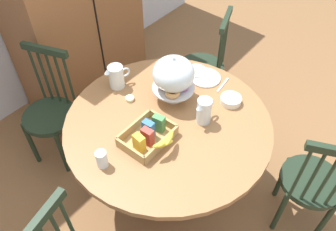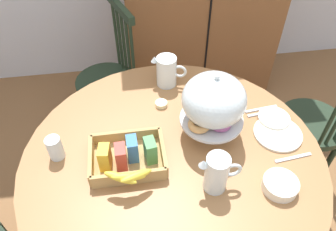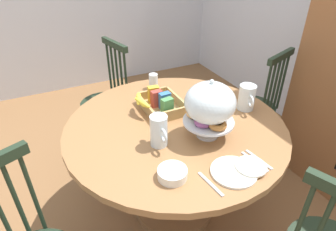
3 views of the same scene
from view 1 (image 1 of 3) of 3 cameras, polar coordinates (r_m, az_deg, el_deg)
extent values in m
plane|color=brown|center=(2.69, 3.01, -12.63)|extent=(10.00, 10.00, 0.00)
cube|color=brown|center=(3.05, -15.98, 18.31)|extent=(1.10, 0.56, 1.90)
cube|color=black|center=(2.81, -12.56, 18.65)|extent=(0.01, 0.01, 1.52)
cylinder|color=olive|center=(2.14, 0.00, -1.30)|extent=(1.31, 1.31, 0.04)
cylinder|color=brown|center=(2.40, 0.00, -6.72)|extent=(0.14, 0.14, 0.63)
cylinder|color=brown|center=(2.69, 0.00, -11.28)|extent=(0.56, 0.56, 0.06)
cylinder|color=#1E2D1E|center=(1.85, -16.34, -17.28)|extent=(0.02, 0.02, 0.48)
cube|color=#1E2D1E|center=(1.60, -21.42, -16.80)|extent=(0.36, 0.12, 0.05)
cylinder|color=#1E2D1E|center=(2.38, 23.15, -10.19)|extent=(0.40, 0.40, 0.04)
cylinder|color=#1E2D1E|center=(2.67, 24.64, -10.94)|extent=(0.04, 0.04, 0.45)
cylinder|color=#1E2D1E|center=(2.61, 18.69, -9.98)|extent=(0.04, 0.04, 0.45)
cylinder|color=#1E2D1E|center=(2.52, 24.86, -16.15)|extent=(0.04, 0.04, 0.45)
cylinder|color=#1E2D1E|center=(2.46, 18.40, -15.26)|extent=(0.04, 0.04, 0.45)
cylinder|color=#1E2D1E|center=(2.10, 25.10, -10.04)|extent=(0.02, 0.02, 0.48)
cylinder|color=#1E2D1E|center=(2.08, 23.24, -9.74)|extent=(0.02, 0.02, 0.48)
cylinder|color=#1E2D1E|center=(2.07, 21.35, -9.44)|extent=(0.02, 0.02, 0.48)
cylinder|color=#1E2D1E|center=(3.01, 5.66, 8.07)|extent=(0.40, 0.40, 0.04)
cylinder|color=#1E2D1E|center=(3.28, 3.58, 6.90)|extent=(0.04, 0.04, 0.45)
cylinder|color=#1E2D1E|center=(3.07, 2.19, 3.75)|extent=(0.04, 0.04, 0.45)
cylinder|color=#1E2D1E|center=(3.24, 8.38, 5.87)|extent=(0.04, 0.04, 0.45)
cylinder|color=#1E2D1E|center=(3.03, 7.28, 2.63)|extent=(0.04, 0.04, 0.45)
cylinder|color=#1E2D1E|center=(2.96, 9.74, 12.65)|extent=(0.02, 0.02, 0.48)
cylinder|color=#1E2D1E|center=(2.90, 9.47, 11.94)|extent=(0.02, 0.02, 0.48)
cylinder|color=#1E2D1E|center=(2.85, 9.19, 11.20)|extent=(0.02, 0.02, 0.48)
cylinder|color=#1E2D1E|center=(2.79, 8.90, 10.42)|extent=(0.02, 0.02, 0.48)
cylinder|color=#1E2D1E|center=(2.73, 8.60, 9.62)|extent=(0.02, 0.02, 0.48)
cube|color=#1E2D1E|center=(2.71, 9.85, 15.70)|extent=(0.35, 0.16, 0.05)
cylinder|color=#1E2D1E|center=(2.71, -19.46, -0.11)|extent=(0.40, 0.40, 0.04)
cylinder|color=#1E2D1E|center=(2.88, -22.13, -4.44)|extent=(0.04, 0.04, 0.45)
cylinder|color=#1E2D1E|center=(2.73, -17.48, -6.09)|extent=(0.04, 0.04, 0.45)
cylinder|color=#1E2D1E|center=(3.01, -19.17, -0.61)|extent=(0.04, 0.04, 0.45)
cylinder|color=#1E2D1E|center=(2.87, -14.61, -1.99)|extent=(0.04, 0.04, 0.45)
cylinder|color=#1E2D1E|center=(2.72, -21.29, 6.41)|extent=(0.02, 0.02, 0.48)
cylinder|color=#1E2D1E|center=(2.68, -20.09, 6.14)|extent=(0.02, 0.02, 0.48)
cylinder|color=#1E2D1E|center=(2.64, -18.86, 5.86)|extent=(0.02, 0.02, 0.48)
cylinder|color=#1E2D1E|center=(2.60, -17.59, 5.58)|extent=(0.02, 0.02, 0.48)
cylinder|color=#1E2D1E|center=(2.57, -16.29, 5.28)|extent=(0.02, 0.02, 0.48)
cube|color=#1E2D1E|center=(2.49, -20.28, 10.40)|extent=(0.15, 0.35, 0.05)
cylinder|color=silver|center=(2.27, 0.89, 3.11)|extent=(0.12, 0.12, 0.02)
cylinder|color=silver|center=(2.24, 0.90, 3.80)|extent=(0.03, 0.03, 0.09)
cylinder|color=silver|center=(2.21, 0.91, 4.78)|extent=(0.28, 0.28, 0.01)
torus|color=#B27033|center=(2.24, 2.21, 6.32)|extent=(0.10, 0.10, 0.03)
torus|color=#D19347|center=(2.23, -0.29, 6.07)|extent=(0.10, 0.10, 0.03)
torus|color=#935628|center=(2.19, -0.20, 5.15)|extent=(0.10, 0.10, 0.03)
torus|color=tan|center=(2.13, 0.78, 3.83)|extent=(0.10, 0.10, 0.03)
torus|color=#994C84|center=(2.18, 2.36, 5.02)|extent=(0.10, 0.10, 0.03)
ellipsoid|color=silver|center=(2.13, 0.95, 7.11)|extent=(0.27, 0.27, 0.22)
sphere|color=silver|center=(2.06, 0.99, 9.71)|extent=(0.02, 0.02, 0.02)
cylinder|color=silver|center=(2.34, -8.75, 6.53)|extent=(0.11, 0.11, 0.16)
cylinder|color=orange|center=(2.36, -8.69, 6.07)|extent=(0.09, 0.09, 0.11)
cone|color=silver|center=(2.28, -10.35, 7.30)|extent=(0.05, 0.05, 0.03)
torus|color=silver|center=(2.36, -7.28, 7.28)|extent=(0.07, 0.04, 0.07)
cylinder|color=silver|center=(2.07, 6.11, 0.76)|extent=(0.09, 0.09, 0.18)
cylinder|color=white|center=(2.09, 6.06, 0.26)|extent=(0.08, 0.08, 0.12)
cone|color=silver|center=(1.99, 5.34, 1.38)|extent=(0.04, 0.04, 0.03)
torus|color=silver|center=(2.11, 7.11, 1.86)|extent=(0.07, 0.02, 0.07)
cube|color=tan|center=(2.02, -3.47, -3.93)|extent=(0.30, 0.22, 0.01)
cube|color=tan|center=(1.95, -1.07, -4.94)|extent=(0.30, 0.02, 0.07)
cube|color=tan|center=(2.05, -5.82, -1.93)|extent=(0.30, 0.02, 0.07)
cube|color=tan|center=(1.94, -6.44, -6.02)|extent=(0.02, 0.22, 0.07)
cube|color=tan|center=(2.08, -0.78, -0.95)|extent=(0.02, 0.22, 0.07)
cube|color=gold|center=(1.93, -4.91, -4.62)|extent=(0.05, 0.08, 0.11)
cube|color=#B23D33|center=(1.96, -3.49, -3.56)|extent=(0.05, 0.07, 0.11)
cube|color=#336BAD|center=(1.99, -3.33, -2.25)|extent=(0.05, 0.07, 0.11)
cube|color=#47894C|center=(2.02, -1.57, -1.31)|extent=(0.05, 0.08, 0.11)
ellipsoid|color=yellow|center=(1.88, -0.97, -4.80)|extent=(0.14, 0.08, 0.05)
ellipsoid|color=yellow|center=(1.90, -0.39, -4.25)|extent=(0.13, 0.03, 0.05)
ellipsoid|color=yellow|center=(1.91, 0.17, -3.71)|extent=(0.14, 0.08, 0.05)
cylinder|color=white|center=(2.44, 6.33, 6.40)|extent=(0.22, 0.22, 0.01)
cylinder|color=white|center=(2.48, 4.83, 7.60)|extent=(0.15, 0.15, 0.01)
cylinder|color=white|center=(2.27, 10.59, 2.60)|extent=(0.14, 0.14, 0.04)
cylinder|color=silver|center=(1.90, -11.17, -7.27)|extent=(0.06, 0.06, 0.11)
cylinder|color=beige|center=(2.27, -6.50, 2.87)|extent=(0.06, 0.06, 0.02)
cube|color=silver|center=(2.49, 3.46, 7.48)|extent=(0.17, 0.03, 0.01)
cube|color=silver|center=(2.50, 2.87, 7.72)|extent=(0.17, 0.03, 0.01)
cube|color=silver|center=(2.40, 9.27, 5.15)|extent=(0.17, 0.03, 0.01)
camera|label=2|loc=(1.07, 33.91, 15.18)|focal=35.07mm
camera|label=3|loc=(2.46, 35.20, 24.38)|focal=30.24mm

